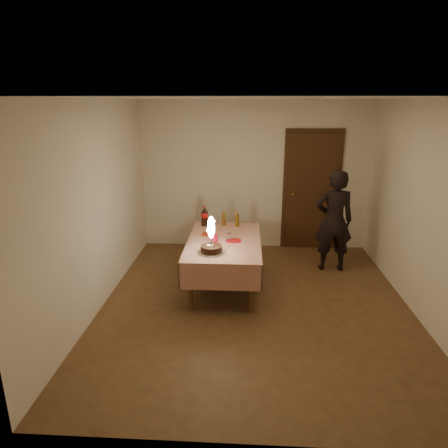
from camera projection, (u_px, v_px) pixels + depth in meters
The scene contains 12 objects.
ground at pixel (255, 304), 5.26m from camera, with size 4.00×4.50×0.01m, color brown.
room_shell at pixel (261, 180), 4.84m from camera, with size 4.04×4.54×2.62m.
dining_table at pixel (224, 246), 5.63m from camera, with size 1.02×1.72×0.70m.
birthday_cake at pixel (211, 244), 5.12m from camera, with size 0.35×0.35×0.48m.
red_plate at pixel (234, 241), 5.57m from camera, with size 0.22×0.22×0.01m, color #B80C11.
red_cup at pixel (215, 238), 5.53m from camera, with size 0.08×0.08×0.10m, color red.
clear_cup at pixel (230, 236), 5.62m from camera, with size 0.07×0.07×0.09m, color white.
napkin_stack at pixel (207, 234), 5.82m from camera, with size 0.15×0.15×0.02m, color #A72D13.
cola_bottle at pixel (205, 216), 6.21m from camera, with size 0.10×0.10×0.32m.
amber_bottle_left at pixel (224, 218), 6.23m from camera, with size 0.06×0.06×0.25m.
amber_bottle_right at pixel (237, 219), 6.18m from camera, with size 0.06×0.06×0.25m.
photographer at pixel (334, 221), 6.14m from camera, with size 0.59×0.44×1.60m.
Camera 1 is at (-0.14, -4.73, 2.58)m, focal length 32.00 mm.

